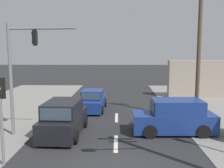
{
  "coord_description": "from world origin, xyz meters",
  "views": [
    {
      "loc": [
        0.1,
        -9.52,
        4.64
      ],
      "look_at": [
        -0.22,
        4.0,
        2.85
      ],
      "focal_mm": 42.0,
      "sensor_mm": 36.0,
      "label": 1
    }
  ],
  "objects_px": {
    "suv_receding_far": "(174,118)",
    "suv_kerbside_parked": "(64,119)",
    "pedestal_signal_left_kerb": "(1,107)",
    "sedan_crossing_left": "(93,101)",
    "utility_pole_midground_right": "(199,48)",
    "traffic_signal_mast": "(20,65)"
  },
  "relations": [
    {
      "from": "suv_receding_far",
      "to": "suv_kerbside_parked",
      "type": "distance_m",
      "value": 6.11
    },
    {
      "from": "pedestal_signal_left_kerb",
      "to": "suv_receding_far",
      "type": "height_order",
      "value": "pedestal_signal_left_kerb"
    },
    {
      "from": "pedestal_signal_left_kerb",
      "to": "sedan_crossing_left",
      "type": "distance_m",
      "value": 10.31
    },
    {
      "from": "utility_pole_midground_right",
      "to": "suv_receding_far",
      "type": "bearing_deg",
      "value": -126.94
    },
    {
      "from": "pedestal_signal_left_kerb",
      "to": "sedan_crossing_left",
      "type": "relative_size",
      "value": 0.83
    },
    {
      "from": "sedan_crossing_left",
      "to": "pedestal_signal_left_kerb",
      "type": "bearing_deg",
      "value": -105.13
    },
    {
      "from": "traffic_signal_mast",
      "to": "suv_kerbside_parked",
      "type": "relative_size",
      "value": 1.3
    },
    {
      "from": "pedestal_signal_left_kerb",
      "to": "suv_kerbside_parked",
      "type": "xyz_separation_m",
      "value": [
        1.65,
        3.88,
        -1.53
      ]
    },
    {
      "from": "utility_pole_midground_right",
      "to": "sedan_crossing_left",
      "type": "relative_size",
      "value": 2.1
    },
    {
      "from": "utility_pole_midground_right",
      "to": "pedestal_signal_left_kerb",
      "type": "xyz_separation_m",
      "value": [
        -9.76,
        -6.97,
        -2.33
      ]
    },
    {
      "from": "utility_pole_midground_right",
      "to": "traffic_signal_mast",
      "type": "xyz_separation_m",
      "value": [
        -10.34,
        -3.25,
        -0.92
      ]
    },
    {
      "from": "suv_kerbside_parked",
      "to": "sedan_crossing_left",
      "type": "bearing_deg",
      "value": 80.4
    },
    {
      "from": "suv_receding_far",
      "to": "sedan_crossing_left",
      "type": "distance_m",
      "value": 7.51
    },
    {
      "from": "traffic_signal_mast",
      "to": "sedan_crossing_left",
      "type": "xyz_separation_m",
      "value": [
        3.23,
        6.08,
        -3.13
      ]
    },
    {
      "from": "traffic_signal_mast",
      "to": "pedestal_signal_left_kerb",
      "type": "distance_m",
      "value": 4.03
    },
    {
      "from": "pedestal_signal_left_kerb",
      "to": "suv_receding_far",
      "type": "bearing_deg",
      "value": 29.02
    },
    {
      "from": "pedestal_signal_left_kerb",
      "to": "traffic_signal_mast",
      "type": "bearing_deg",
      "value": 98.87
    },
    {
      "from": "suv_kerbside_parked",
      "to": "traffic_signal_mast",
      "type": "bearing_deg",
      "value": -176.19
    },
    {
      "from": "sedan_crossing_left",
      "to": "suv_kerbside_parked",
      "type": "bearing_deg",
      "value": -99.6
    },
    {
      "from": "suv_kerbside_parked",
      "to": "utility_pole_midground_right",
      "type": "bearing_deg",
      "value": 20.9
    },
    {
      "from": "utility_pole_midground_right",
      "to": "suv_kerbside_parked",
      "type": "height_order",
      "value": "utility_pole_midground_right"
    },
    {
      "from": "suv_receding_far",
      "to": "sedan_crossing_left",
      "type": "xyz_separation_m",
      "value": [
        -5.09,
        5.52,
        -0.18
      ]
    }
  ]
}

